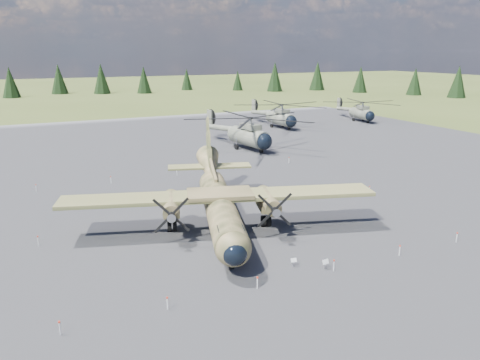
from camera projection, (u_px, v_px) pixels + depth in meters
name	position (u px, v px, depth m)	size (l,w,h in m)	color
ground	(229.00, 216.00, 43.67)	(500.00, 500.00, 0.00)	#505B28
apron	(193.00, 188.00, 52.40)	(120.00, 120.00, 0.04)	slate
transport_plane	(219.00, 200.00, 40.31)	(26.03, 23.22, 8.70)	#34391E
helicopter_near	(249.00, 126.00, 71.84)	(23.11, 25.25, 5.15)	gray
helicopter_mid	(281.00, 111.00, 92.36)	(19.60, 22.69, 4.81)	gray
helicopter_far	(362.00, 107.00, 101.11)	(19.06, 20.97, 4.32)	gray
info_placard_left	(294.00, 261.00, 33.26)	(0.44, 0.25, 0.65)	gray
info_placard_right	(325.00, 263.00, 32.85)	(0.49, 0.24, 0.75)	gray
barrier_fence	(225.00, 212.00, 43.28)	(33.12, 29.62, 0.85)	silver
treeline	(151.00, 155.00, 46.52)	(297.50, 294.89, 10.93)	black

